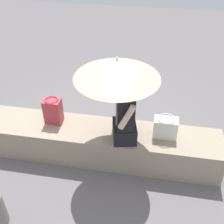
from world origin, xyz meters
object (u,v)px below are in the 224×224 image
parasol (117,69)px  handbag_black (165,127)px  person_seated (125,113)px  tote_bag_canvas (53,111)px

parasol → handbag_black: 1.05m
parasol → handbag_black: (0.59, 0.16, -0.85)m
handbag_black → parasol: bearing=-164.7°
person_seated → tote_bag_canvas: (-0.98, 0.16, -0.21)m
person_seated → tote_bag_canvas: 1.01m
person_seated → handbag_black: 0.57m
person_seated → handbag_black: bearing=14.3°
parasol → tote_bag_canvas: 1.21m
parasol → tote_bag_canvas: parasol is taller
handbag_black → tote_bag_canvas: size_ratio=0.80×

